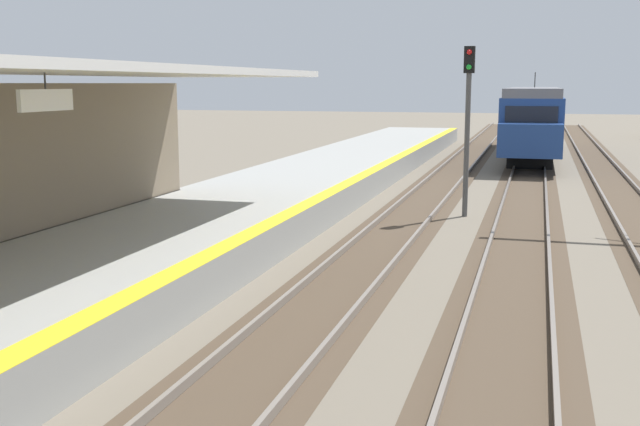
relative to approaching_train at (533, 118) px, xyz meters
The scene contains 5 objects.
station_platform 29.73m from the approaching_train, 105.24° to the right, with size 5.00×80.00×0.91m.
track_pair_nearest_platform 24.96m from the approaching_train, 97.87° to the right, with size 2.34×120.00×0.16m.
track_pair_middle 24.73m from the approaching_train, 90.01° to the right, with size 2.34×120.00×0.16m.
approaching_train is the anchor object (origin of this frame).
rail_signal_post 20.94m from the approaching_train, 94.84° to the right, with size 0.32×0.34×5.20m.
Camera 1 is at (5.64, 0.01, 4.09)m, focal length 42.86 mm.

